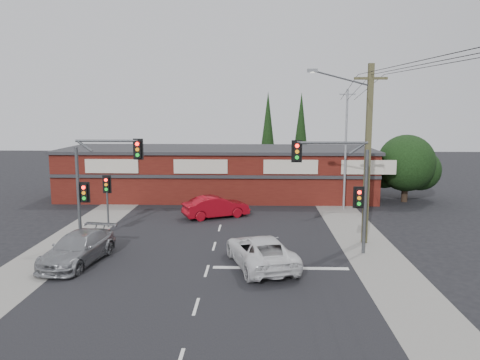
{
  "coord_description": "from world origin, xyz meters",
  "views": [
    {
      "loc": [
        2.27,
        -23.06,
        7.61
      ],
      "look_at": [
        1.4,
        3.0,
        3.59
      ],
      "focal_mm": 35.0,
      "sensor_mm": 36.0,
      "label": 1
    }
  ],
  "objects_px": {
    "silver_suv": "(78,248)",
    "utility_pole": "(365,148)",
    "shop_building": "(218,172)",
    "red_sedan": "(216,207)",
    "white_suv": "(261,251)"
  },
  "relations": [
    {
      "from": "white_suv",
      "to": "silver_suv",
      "type": "distance_m",
      "value": 9.03
    },
    {
      "from": "silver_suv",
      "to": "red_sedan",
      "type": "height_order",
      "value": "red_sedan"
    },
    {
      "from": "red_sedan",
      "to": "shop_building",
      "type": "relative_size",
      "value": 0.17
    },
    {
      "from": "red_sedan",
      "to": "white_suv",
      "type": "bearing_deg",
      "value": 171.08
    },
    {
      "from": "white_suv",
      "to": "utility_pole",
      "type": "relative_size",
      "value": 0.54
    },
    {
      "from": "white_suv",
      "to": "shop_building",
      "type": "height_order",
      "value": "shop_building"
    },
    {
      "from": "silver_suv",
      "to": "utility_pole",
      "type": "height_order",
      "value": "utility_pole"
    },
    {
      "from": "shop_building",
      "to": "utility_pole",
      "type": "bearing_deg",
      "value": -56.24
    },
    {
      "from": "shop_building",
      "to": "utility_pole",
      "type": "distance_m",
      "value": 17.15
    },
    {
      "from": "red_sedan",
      "to": "utility_pole",
      "type": "height_order",
      "value": "utility_pole"
    },
    {
      "from": "white_suv",
      "to": "utility_pole",
      "type": "distance_m",
      "value": 8.55
    },
    {
      "from": "white_suv",
      "to": "red_sedan",
      "type": "height_order",
      "value": "red_sedan"
    },
    {
      "from": "silver_suv",
      "to": "utility_pole",
      "type": "bearing_deg",
      "value": 24.32
    },
    {
      "from": "silver_suv",
      "to": "red_sedan",
      "type": "xyz_separation_m",
      "value": [
        6.0,
        10.0,
        0.01
      ]
    },
    {
      "from": "white_suv",
      "to": "utility_pole",
      "type": "xyz_separation_m",
      "value": [
        5.82,
        4.21,
        4.64
      ]
    }
  ]
}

